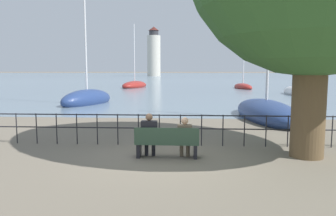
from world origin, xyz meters
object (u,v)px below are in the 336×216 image
(park_bench, at_px, (167,143))
(harbor_lighthouse, at_px, (154,53))
(sailboat_0, at_px, (243,86))
(seated_person_right, at_px, (185,135))
(sailboat_2, at_px, (298,92))
(sailboat_1, at_px, (266,113))
(sailboat_4, at_px, (87,99))
(seated_person_left, at_px, (149,133))
(sailboat_3, at_px, (135,85))

(park_bench, xyz_separation_m, harbor_lighthouse, (-13.72, 129.94, 9.17))
(sailboat_0, xyz_separation_m, harbor_lighthouse, (-21.91, 93.58, 9.27))
(seated_person_right, bearing_deg, sailboat_2, 65.53)
(sailboat_1, bearing_deg, sailboat_2, 62.68)
(sailboat_2, relative_size, sailboat_4, 1.19)
(park_bench, bearing_deg, seated_person_left, 171.74)
(seated_person_left, xyz_separation_m, sailboat_3, (-6.63, 38.20, -0.39))
(sailboat_2, distance_m, harbor_lighthouse, 108.44)
(sailboat_1, xyz_separation_m, harbor_lighthouse, (-18.41, 121.91, 9.30))
(sailboat_3, bearing_deg, sailboat_4, -74.02)
(sailboat_4, height_order, harbor_lighthouse, harbor_lighthouse)
(sailboat_2, relative_size, sailboat_3, 1.35)
(seated_person_left, height_order, sailboat_4, sailboat_4)
(sailboat_3, height_order, sailboat_4, sailboat_4)
(sailboat_0, relative_size, sailboat_2, 0.93)
(park_bench, height_order, harbor_lighthouse, harbor_lighthouse)
(seated_person_left, distance_m, sailboat_4, 15.95)
(sailboat_1, height_order, sailboat_3, sailboat_3)
(seated_person_left, bearing_deg, sailboat_2, 63.62)
(park_bench, xyz_separation_m, sailboat_1, (4.69, 8.03, -0.13))
(park_bench, relative_size, harbor_lighthouse, 0.09)
(park_bench, xyz_separation_m, sailboat_2, (11.83, 24.96, -0.09))
(sailboat_0, distance_m, sailboat_4, 26.39)
(seated_person_left, bearing_deg, sailboat_0, 76.52)
(harbor_lighthouse, bearing_deg, sailboat_3, -85.90)
(park_bench, height_order, sailboat_4, sailboat_4)
(sailboat_1, bearing_deg, harbor_lighthouse, 94.15)
(seated_person_left, xyz_separation_m, harbor_lighthouse, (-13.21, 129.86, 8.90))
(seated_person_right, relative_size, sailboat_1, 0.14)
(sailboat_0, bearing_deg, sailboat_2, -81.45)
(sailboat_4, bearing_deg, sailboat_0, 73.82)
(seated_person_right, distance_m, harbor_lighthouse, 130.94)
(park_bench, xyz_separation_m, seated_person_right, (0.51, 0.08, 0.22))
(sailboat_1, height_order, sailboat_2, sailboat_2)
(seated_person_left, relative_size, sailboat_4, 0.12)
(seated_person_left, distance_m, sailboat_1, 9.51)
(sailboat_4, bearing_deg, park_bench, -46.25)
(seated_person_right, height_order, sailboat_3, sailboat_3)
(seated_person_right, xyz_separation_m, sailboat_0, (7.67, 36.28, -0.32))
(sailboat_1, distance_m, harbor_lighthouse, 123.64)
(seated_person_right, height_order, sailboat_2, sailboat_2)
(seated_person_left, relative_size, seated_person_right, 1.09)
(seated_person_right, xyz_separation_m, sailboat_3, (-7.66, 38.19, -0.34))
(seated_person_right, relative_size, sailboat_4, 0.11)
(park_bench, xyz_separation_m, sailboat_4, (-6.88, 14.69, -0.06))
(sailboat_4, bearing_deg, sailboat_3, 109.27)
(seated_person_left, bearing_deg, sailboat_4, 113.57)
(harbor_lighthouse, bearing_deg, park_bench, -83.97)
(park_bench, distance_m, sailboat_0, 37.27)
(sailboat_0, bearing_deg, sailboat_1, -106.25)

